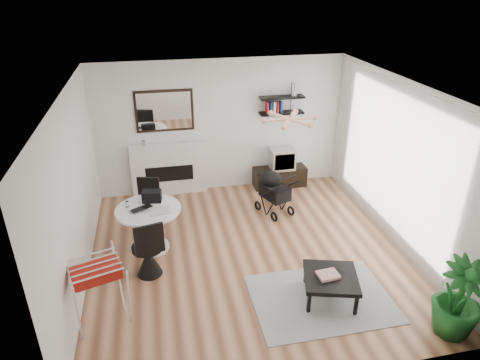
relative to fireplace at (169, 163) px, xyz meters
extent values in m
plane|color=brown|center=(1.10, -2.42, -0.69)|extent=(5.00, 5.00, 0.00)
plane|color=white|center=(1.10, -2.42, 2.01)|extent=(5.00, 5.00, 0.00)
plane|color=white|center=(1.10, 0.08, 0.66)|extent=(5.00, 0.00, 5.00)
plane|color=white|center=(-1.40, -2.42, 0.66)|extent=(0.00, 5.00, 5.00)
plane|color=white|center=(3.60, -2.42, 0.66)|extent=(0.00, 5.00, 5.00)
cube|color=white|center=(3.50, -2.22, 0.66)|extent=(0.04, 3.60, 2.60)
cube|color=white|center=(0.00, 0.00, -0.14)|extent=(1.50, 0.15, 1.10)
cube|color=black|center=(0.00, -0.06, -0.21)|extent=(0.95, 0.06, 0.32)
cube|color=black|center=(0.00, 0.06, 1.06)|extent=(1.12, 0.03, 0.82)
cube|color=white|center=(0.00, 0.04, 1.06)|extent=(1.02, 0.01, 0.72)
cube|color=black|center=(2.31, -0.05, 0.91)|extent=(0.90, 0.25, 0.04)
cube|color=black|center=(2.31, -0.05, 1.23)|extent=(0.90, 0.25, 0.04)
cube|color=black|center=(2.31, -0.13, -0.48)|extent=(1.12, 0.39, 0.42)
cube|color=silver|center=(2.34, -0.13, -0.05)|extent=(0.50, 0.43, 0.43)
cube|color=black|center=(2.34, -0.34, -0.05)|extent=(0.42, 0.01, 0.35)
cylinder|color=white|center=(-0.43, -1.95, -0.66)|extent=(0.56, 0.56, 0.06)
cylinder|color=white|center=(-0.43, -1.95, -0.29)|extent=(0.14, 0.14, 0.66)
cylinder|color=white|center=(-0.43, -1.95, 0.06)|extent=(1.04, 1.04, 0.04)
imported|color=black|center=(-0.51, -2.00, 0.09)|extent=(0.42, 0.37, 0.03)
cube|color=black|center=(-0.36, -1.71, 0.17)|extent=(0.33, 0.23, 0.18)
cube|color=silver|center=(-0.26, -2.06, 0.08)|extent=(0.37, 0.32, 0.01)
cylinder|color=white|center=(-0.75, -1.82, 0.12)|extent=(0.06, 0.06, 0.10)
cylinder|color=black|center=(-0.46, -1.29, -0.24)|extent=(0.43, 0.43, 0.05)
cone|color=black|center=(-0.46, -1.29, -0.48)|extent=(0.36, 0.36, 0.41)
cube|color=black|center=(-0.41, -1.10, 0.01)|extent=(0.39, 0.14, 0.44)
cylinder|color=black|center=(-0.48, -2.61, -0.21)|extent=(0.47, 0.47, 0.05)
cone|color=black|center=(-0.48, -2.61, -0.46)|extent=(0.38, 0.38, 0.44)
cube|color=black|center=(-0.43, -2.82, 0.06)|extent=(0.42, 0.14, 0.48)
cube|color=#9A0E0F|center=(-1.08, -3.56, 0.18)|extent=(0.63, 0.48, 0.15)
cube|color=black|center=(1.89, -1.20, -0.25)|extent=(0.54, 0.64, 0.26)
ellipsoid|color=black|center=(1.83, -1.05, -0.05)|extent=(0.44, 0.44, 0.31)
cylinder|color=black|center=(2.02, -1.52, 0.18)|extent=(0.38, 0.18, 0.03)
torus|color=black|center=(1.61, -1.04, -0.60)|extent=(0.11, 0.19, 0.19)
torus|color=black|center=(1.98, -0.89, -0.60)|extent=(0.11, 0.19, 0.19)
torus|color=black|center=(1.80, -1.51, -0.60)|extent=(0.11, 0.19, 0.19)
torus|color=black|center=(2.17, -1.36, -0.60)|extent=(0.11, 0.19, 0.19)
cube|color=#969696|center=(1.87, -3.69, -0.68)|extent=(1.93, 1.40, 0.01)
cube|color=black|center=(1.98, -3.69, -0.33)|extent=(0.89, 0.89, 0.06)
cube|color=black|center=(1.60, -3.90, -0.52)|extent=(0.04, 0.04, 0.31)
cube|color=black|center=(2.20, -4.07, -0.52)|extent=(0.04, 0.04, 0.31)
cube|color=black|center=(1.77, -3.30, -0.52)|extent=(0.04, 0.04, 0.31)
cube|color=black|center=(2.36, -3.47, -0.52)|extent=(0.04, 0.04, 0.31)
cube|color=#C23D30|center=(1.94, -3.68, -0.28)|extent=(0.31, 0.25, 0.04)
imported|color=#18561D|center=(3.26, -4.59, -0.15)|extent=(0.64, 0.64, 1.06)
camera|label=1|loc=(-0.21, -8.04, 3.45)|focal=32.00mm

